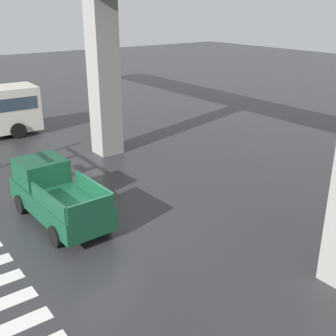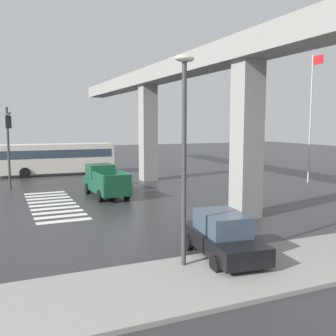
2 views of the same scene
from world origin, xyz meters
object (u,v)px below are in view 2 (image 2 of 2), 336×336
at_px(traffic_signal_mast, 8,132).
at_px(flagpole, 312,110).
at_px(sedan_black, 223,236).
at_px(street_lamp_near_corner, 184,137).
at_px(fire_hydrant, 222,247).
at_px(pickup_truck, 105,182).
at_px(city_bus, 57,157).

distance_m(traffic_signal_mast, flagpole, 23.82).
height_order(sedan_black, flagpole, flagpole).
xyz_separation_m(sedan_black, flagpole, (-13.04, 16.53, 5.24)).
xyz_separation_m(street_lamp_near_corner, fire_hydrant, (-0.40, 1.78, -4.13)).
relative_size(fire_hydrant, flagpole, 0.08).
height_order(pickup_truck, fire_hydrant, pickup_truck).
distance_m(sedan_black, street_lamp_near_corner, 4.14).
distance_m(street_lamp_near_corner, fire_hydrant, 4.51).
distance_m(city_bus, fire_hydrant, 26.84).
relative_size(traffic_signal_mast, flagpole, 0.61).
height_order(traffic_signal_mast, street_lamp_near_corner, street_lamp_near_corner).
relative_size(pickup_truck, city_bus, 0.47).
distance_m(city_bus, street_lamp_near_corner, 27.27).
bearing_deg(sedan_black, street_lamp_near_corner, -77.76).
bearing_deg(street_lamp_near_corner, traffic_signal_mast, -164.85).
bearing_deg(fire_hydrant, flagpole, 128.21).
distance_m(city_bus, traffic_signal_mast, 10.32).
bearing_deg(street_lamp_near_corner, flagpole, 126.22).
relative_size(pickup_truck, sedan_black, 1.15).
bearing_deg(city_bus, sedan_black, 4.82).
xyz_separation_m(pickup_truck, fire_hydrant, (14.06, 0.77, -0.56)).
bearing_deg(flagpole, pickup_truck, -93.39).
height_order(pickup_truck, street_lamp_near_corner, street_lamp_near_corner).
bearing_deg(flagpole, street_lamp_near_corner, -53.78).
relative_size(traffic_signal_mast, street_lamp_near_corner, 0.90).
bearing_deg(fire_hydrant, traffic_signal_mast, -159.35).
bearing_deg(traffic_signal_mast, flagpole, 78.39).
height_order(city_bus, street_lamp_near_corner, street_lamp_near_corner).
distance_m(pickup_truck, sedan_black, 14.09).
height_order(city_bus, traffic_signal_mast, traffic_signal_mast).
distance_m(sedan_black, fire_hydrant, 0.42).
xyz_separation_m(pickup_truck, flagpole, (1.03, 17.33, 5.10)).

